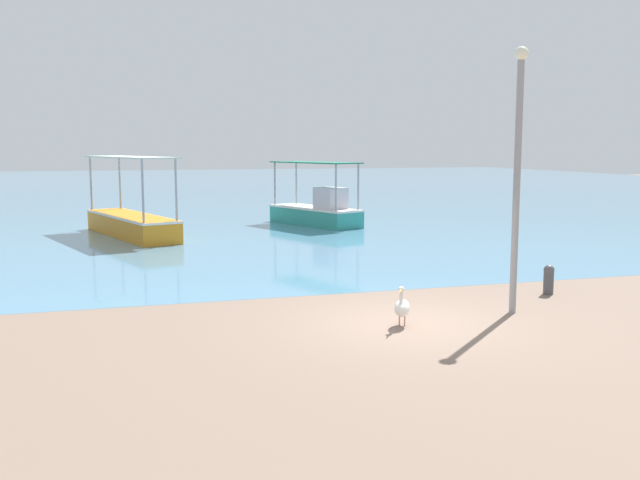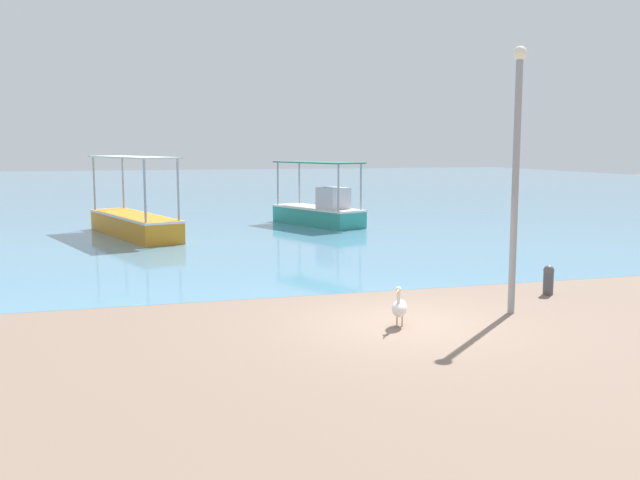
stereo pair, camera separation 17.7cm
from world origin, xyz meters
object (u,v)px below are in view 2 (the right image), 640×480
(fishing_boat_far_left, at_px, (320,210))
(pelican, at_px, (399,307))
(fishing_boat_far_right, at_px, (134,221))
(mooring_bollard, at_px, (548,279))
(lamp_post, at_px, (516,165))

(fishing_boat_far_left, bearing_deg, pelican, -101.25)
(fishing_boat_far_right, distance_m, mooring_bollard, 16.39)
(lamp_post, bearing_deg, fishing_boat_far_right, 114.81)
(pelican, relative_size, mooring_bollard, 1.17)
(pelican, distance_m, mooring_bollard, 4.76)
(lamp_post, height_order, mooring_bollard, lamp_post)
(fishing_boat_far_right, distance_m, pelican, 16.20)
(fishing_boat_far_left, bearing_deg, lamp_post, -92.75)
(pelican, height_order, mooring_bollard, pelican)
(pelican, relative_size, lamp_post, 0.15)
(fishing_boat_far_right, xyz_separation_m, pelican, (4.40, -15.59, -0.21))
(lamp_post, xyz_separation_m, mooring_bollard, (1.79, 1.38, -2.65))
(fishing_boat_far_left, relative_size, pelican, 6.32)
(pelican, bearing_deg, mooring_bollard, 21.94)
(mooring_bollard, bearing_deg, lamp_post, -142.47)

